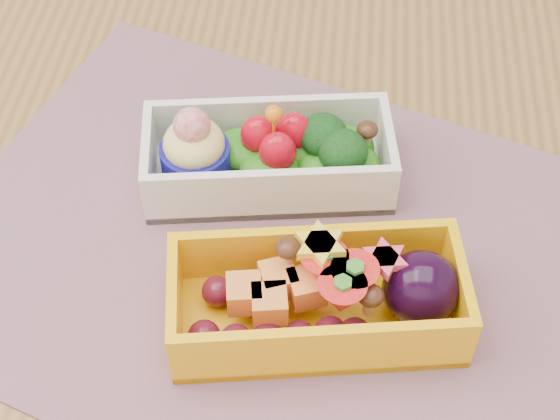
# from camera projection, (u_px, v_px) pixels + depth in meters

# --- Properties ---
(table) EXTENTS (1.20, 0.80, 0.75)m
(table) POSITION_uv_depth(u_px,v_px,m) (301.00, 305.00, 0.69)
(table) COLOR brown
(table) RESTS_ON ground
(placemat) EXTENTS (0.54, 0.48, 0.00)m
(placemat) POSITION_uv_depth(u_px,v_px,m) (269.00, 250.00, 0.60)
(placemat) COLOR gray
(placemat) RESTS_ON table
(bento_white) EXTENTS (0.19, 0.10, 0.07)m
(bento_white) POSITION_uv_depth(u_px,v_px,m) (267.00, 157.00, 0.62)
(bento_white) COLOR white
(bento_white) RESTS_ON placemat
(bento_yellow) EXTENTS (0.20, 0.11, 0.06)m
(bento_yellow) POSITION_uv_depth(u_px,v_px,m) (324.00, 298.00, 0.54)
(bento_yellow) COLOR #FFB30D
(bento_yellow) RESTS_ON placemat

